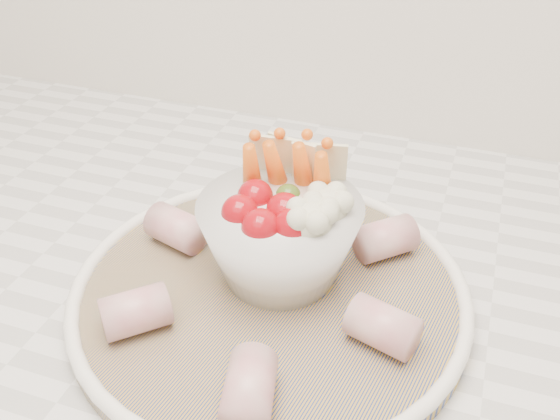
% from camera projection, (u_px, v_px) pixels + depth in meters
% --- Properties ---
extents(serving_platter, '(0.38, 0.38, 0.02)m').
position_uv_depth(serving_platter, '(270.00, 292.00, 0.52)').
color(serving_platter, navy).
rests_on(serving_platter, kitchen_counter).
extents(veggie_bowl, '(0.13, 0.13, 0.11)m').
position_uv_depth(veggie_bowl, '(282.00, 232.00, 0.51)').
color(veggie_bowl, white).
rests_on(veggie_bowl, serving_platter).
extents(cured_meat_rolls, '(0.26, 0.28, 0.03)m').
position_uv_depth(cured_meat_rolls, '(270.00, 272.00, 0.51)').
color(cured_meat_rolls, '#BE5763').
rests_on(cured_meat_rolls, serving_platter).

